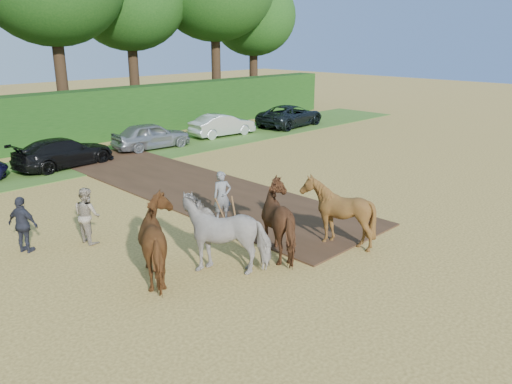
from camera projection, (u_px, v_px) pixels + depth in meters
name	position (u px, v px, depth m)	size (l,w,h in m)	color
ground	(291.00, 244.00, 15.03)	(120.00, 120.00, 0.00)	gold
earth_strip	(189.00, 186.00, 20.78)	(4.50, 17.00, 0.05)	#472D1C
grass_verge	(77.00, 163.00, 24.52)	(50.00, 5.00, 0.03)	#38601E
hedgerow	(36.00, 122.00, 27.13)	(46.00, 1.60, 3.00)	#14380F
spectator_near	(87.00, 215.00, 14.95)	(0.83, 0.65, 1.72)	tan
spectator_far	(23.00, 225.00, 14.25)	(0.98, 0.41, 1.67)	#23252F
plough_team	(256.00, 225.00, 13.76)	(7.13, 5.41, 2.06)	brown
parked_cars	(121.00, 142.00, 25.99)	(31.49, 3.23, 1.48)	silver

